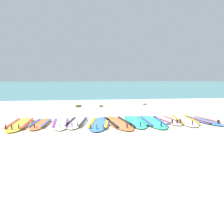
{
  "coord_description": "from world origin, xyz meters",
  "views": [
    {
      "loc": [
        -1.26,
        -7.57,
        1.44
      ],
      "look_at": [
        0.11,
        1.15,
        0.25
      ],
      "focal_mm": 42.16,
      "sensor_mm": 36.0,
      "label": 1
    }
  ],
  "objects_px": {
    "surfboard_9": "(184,120)",
    "surfboard_6": "(135,121)",
    "surfboard_0": "(20,124)",
    "surfboard_7": "(153,122)",
    "surfboard_4": "(100,123)",
    "surfboard_10": "(203,121)",
    "surfboard_5": "(118,123)",
    "surfboard_3": "(77,122)",
    "surfboard_8": "(166,120)",
    "surfboard_2": "(61,124)",
    "surfboard_1": "(41,124)"
  },
  "relations": [
    {
      "from": "surfboard_3",
      "to": "surfboard_4",
      "type": "bearing_deg",
      "value": -22.23
    },
    {
      "from": "surfboard_0",
      "to": "surfboard_6",
      "type": "distance_m",
      "value": 3.51
    },
    {
      "from": "surfboard_3",
      "to": "surfboard_6",
      "type": "relative_size",
      "value": 0.91
    },
    {
      "from": "surfboard_6",
      "to": "surfboard_8",
      "type": "xyz_separation_m",
      "value": [
        1.06,
        0.06,
        0.0
      ]
    },
    {
      "from": "surfboard_3",
      "to": "surfboard_5",
      "type": "distance_m",
      "value": 1.27
    },
    {
      "from": "surfboard_3",
      "to": "surfboard_9",
      "type": "bearing_deg",
      "value": -0.88
    },
    {
      "from": "surfboard_1",
      "to": "surfboard_9",
      "type": "distance_m",
      "value": 4.57
    },
    {
      "from": "surfboard_0",
      "to": "surfboard_1",
      "type": "bearing_deg",
      "value": -3.33
    },
    {
      "from": "surfboard_0",
      "to": "surfboard_7",
      "type": "distance_m",
      "value": 4.06
    },
    {
      "from": "surfboard_0",
      "to": "surfboard_3",
      "type": "distance_m",
      "value": 1.68
    },
    {
      "from": "surfboard_2",
      "to": "surfboard_4",
      "type": "relative_size",
      "value": 0.82
    },
    {
      "from": "surfboard_2",
      "to": "surfboard_5",
      "type": "xyz_separation_m",
      "value": [
        1.74,
        -0.08,
        -0.0
      ]
    },
    {
      "from": "surfboard_1",
      "to": "surfboard_7",
      "type": "xyz_separation_m",
      "value": [
        3.45,
        -0.17,
        -0.0
      ]
    },
    {
      "from": "surfboard_5",
      "to": "surfboard_10",
      "type": "distance_m",
      "value": 2.76
    },
    {
      "from": "surfboard_6",
      "to": "surfboard_8",
      "type": "relative_size",
      "value": 1.28
    },
    {
      "from": "surfboard_1",
      "to": "surfboard_3",
      "type": "relative_size",
      "value": 0.9
    },
    {
      "from": "surfboard_0",
      "to": "surfboard_5",
      "type": "relative_size",
      "value": 0.93
    },
    {
      "from": "surfboard_5",
      "to": "surfboard_6",
      "type": "xyz_separation_m",
      "value": [
        0.58,
        0.13,
        0.0
      ]
    },
    {
      "from": "surfboard_9",
      "to": "surfboard_8",
      "type": "bearing_deg",
      "value": 177.09
    },
    {
      "from": "surfboard_4",
      "to": "surfboard_10",
      "type": "distance_m",
      "value": 3.34
    },
    {
      "from": "surfboard_6",
      "to": "surfboard_7",
      "type": "relative_size",
      "value": 0.98
    },
    {
      "from": "surfboard_2",
      "to": "surfboard_10",
      "type": "height_order",
      "value": "same"
    },
    {
      "from": "surfboard_3",
      "to": "surfboard_4",
      "type": "height_order",
      "value": "same"
    },
    {
      "from": "surfboard_1",
      "to": "surfboard_2",
      "type": "bearing_deg",
      "value": -7.56
    },
    {
      "from": "surfboard_10",
      "to": "surfboard_7",
      "type": "bearing_deg",
      "value": 178.16
    },
    {
      "from": "surfboard_3",
      "to": "surfboard_6",
      "type": "height_order",
      "value": "same"
    },
    {
      "from": "surfboard_5",
      "to": "surfboard_8",
      "type": "bearing_deg",
      "value": 6.52
    },
    {
      "from": "surfboard_7",
      "to": "surfboard_10",
      "type": "relative_size",
      "value": 1.28
    },
    {
      "from": "surfboard_3",
      "to": "surfboard_8",
      "type": "xyz_separation_m",
      "value": [
        2.88,
        -0.02,
        0.0
      ]
    },
    {
      "from": "surfboard_2",
      "to": "surfboard_9",
      "type": "relative_size",
      "value": 0.8
    },
    {
      "from": "surfboard_0",
      "to": "surfboard_4",
      "type": "relative_size",
      "value": 0.97
    },
    {
      "from": "surfboard_0",
      "to": "surfboard_1",
      "type": "height_order",
      "value": "same"
    },
    {
      "from": "surfboard_2",
      "to": "surfboard_5",
      "type": "distance_m",
      "value": 1.74
    },
    {
      "from": "surfboard_3",
      "to": "surfboard_2",
      "type": "bearing_deg",
      "value": -165.14
    },
    {
      "from": "surfboard_0",
      "to": "surfboard_8",
      "type": "distance_m",
      "value": 4.57
    },
    {
      "from": "surfboard_1",
      "to": "surfboard_3",
      "type": "distance_m",
      "value": 1.09
    },
    {
      "from": "surfboard_7",
      "to": "surfboard_6",
      "type": "bearing_deg",
      "value": 166.11
    },
    {
      "from": "surfboard_7",
      "to": "surfboard_9",
      "type": "xyz_separation_m",
      "value": [
        1.12,
        0.16,
        -0.0
      ]
    },
    {
      "from": "surfboard_2",
      "to": "surfboard_6",
      "type": "bearing_deg",
      "value": 1.17
    },
    {
      "from": "surfboard_9",
      "to": "surfboard_5",
      "type": "bearing_deg",
      "value": -176.0
    },
    {
      "from": "surfboard_8",
      "to": "surfboard_10",
      "type": "distance_m",
      "value": 1.16
    },
    {
      "from": "surfboard_0",
      "to": "surfboard_9",
      "type": "relative_size",
      "value": 0.95
    },
    {
      "from": "surfboard_3",
      "to": "surfboard_6",
      "type": "distance_m",
      "value": 1.83
    },
    {
      "from": "surfboard_2",
      "to": "surfboard_3",
      "type": "xyz_separation_m",
      "value": [
        0.49,
        0.13,
        0.0
      ]
    },
    {
      "from": "surfboard_2",
      "to": "surfboard_9",
      "type": "bearing_deg",
      "value": 1.09
    },
    {
      "from": "surfboard_5",
      "to": "surfboard_7",
      "type": "relative_size",
      "value": 1.04
    },
    {
      "from": "surfboard_1",
      "to": "surfboard_4",
      "type": "bearing_deg",
      "value": -7.32
    },
    {
      "from": "surfboard_1",
      "to": "surfboard_5",
      "type": "height_order",
      "value": "same"
    },
    {
      "from": "surfboard_9",
      "to": "surfboard_6",
      "type": "bearing_deg",
      "value": -179.02
    },
    {
      "from": "surfboard_3",
      "to": "surfboard_8",
      "type": "distance_m",
      "value": 2.89
    }
  ]
}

